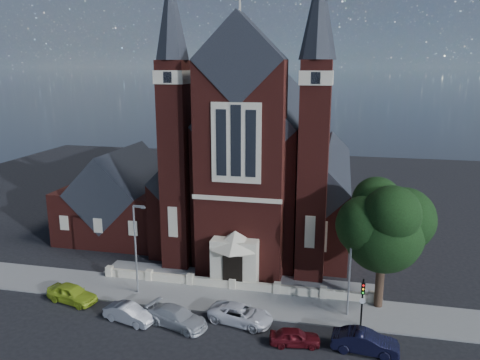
# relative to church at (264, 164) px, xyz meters

# --- Properties ---
(ground) EXTENTS (120.00, 120.00, 0.00)m
(ground) POSITION_rel_church_xyz_m (0.00, -7.94, -8.19)
(ground) COLOR black
(ground) RESTS_ON ground
(pavement_strip) EXTENTS (60.00, 5.00, 0.12)m
(pavement_strip) POSITION_rel_church_xyz_m (0.00, -18.44, -8.19)
(pavement_strip) COLOR slate
(pavement_strip) RESTS_ON ground
(forecourt_paving) EXTENTS (26.00, 3.00, 0.14)m
(forecourt_paving) POSITION_rel_church_xyz_m (0.00, -14.44, -8.19)
(forecourt_paving) COLOR slate
(forecourt_paving) RESTS_ON ground
(forecourt_wall) EXTENTS (24.00, 0.40, 0.90)m
(forecourt_wall) POSITION_rel_church_xyz_m (0.00, -16.44, -8.19)
(forecourt_wall) COLOR beige
(forecourt_wall) RESTS_ON ground
(church) EXTENTS (20.01, 34.90, 29.20)m
(church) POSITION_rel_church_xyz_m (0.00, 0.00, 0.00)
(church) COLOR #4E1A14
(church) RESTS_ON ground
(parish_hall) EXTENTS (12.00, 12.20, 10.24)m
(parish_hall) POSITION_rel_church_xyz_m (-16.00, -4.94, -4.17)
(parish_hall) COLOR #4E1A14
(parish_hall) RESTS_ON ground
(street_tree) EXTENTS (6.40, 6.60, 10.70)m
(street_tree) POSITION_rel_church_xyz_m (12.60, -17.23, -1.23)
(street_tree) COLOR black
(street_tree) RESTS_ON ground
(street_lamp_left) EXTENTS (1.16, 0.22, 8.09)m
(street_lamp_left) POSITION_rel_church_xyz_m (-7.91, -18.94, -3.59)
(street_lamp_left) COLOR gray
(street_lamp_left) RESTS_ON ground
(street_lamp_right) EXTENTS (1.16, 0.22, 8.09)m
(street_lamp_right) POSITION_rel_church_xyz_m (10.09, -18.94, -3.59)
(street_lamp_right) COLOR gray
(street_lamp_right) RESTS_ON ground
(traffic_signal) EXTENTS (0.28, 0.42, 4.00)m
(traffic_signal) POSITION_rel_church_xyz_m (11.00, -20.52, -5.60)
(traffic_signal) COLOR black
(traffic_signal) RESTS_ON ground
(car_lime_van) EXTENTS (4.83, 2.82, 1.54)m
(car_lime_van) POSITION_rel_church_xyz_m (-12.75, -21.59, -7.41)
(car_lime_van) COLOR #A2C026
(car_lime_van) RESTS_ON ground
(car_silver_a) EXTENTS (4.40, 2.41, 1.38)m
(car_silver_a) POSITION_rel_church_xyz_m (-6.64, -23.50, -7.50)
(car_silver_a) COLOR #96989D
(car_silver_a) RESTS_ON ground
(car_silver_b) EXTENTS (5.39, 3.49, 1.45)m
(car_silver_b) POSITION_rel_church_xyz_m (-2.78, -23.26, -7.46)
(car_silver_b) COLOR #A6A9AE
(car_silver_b) RESTS_ON ground
(car_white_suv) EXTENTS (5.44, 3.32, 1.41)m
(car_white_suv) POSITION_rel_church_xyz_m (1.90, -21.76, -7.48)
(car_white_suv) COLOR white
(car_white_suv) RESTS_ON ground
(car_dark_red) EXTENTS (3.82, 2.03, 1.24)m
(car_dark_red) POSITION_rel_church_xyz_m (6.31, -23.87, -7.57)
(car_dark_red) COLOR #4F0D13
(car_dark_red) RESTS_ON ground
(car_navy) EXTENTS (4.74, 1.98, 1.52)m
(car_navy) POSITION_rel_church_xyz_m (11.18, -23.67, -7.42)
(car_navy) COLOR black
(car_navy) RESTS_ON ground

